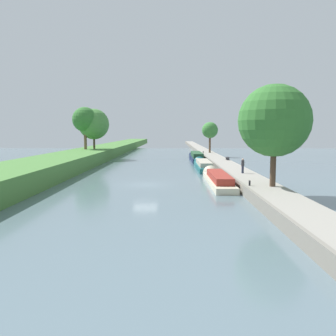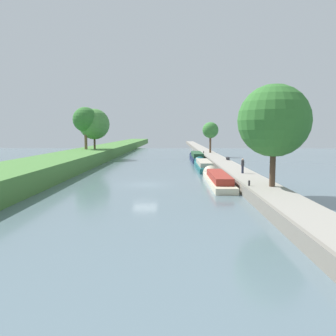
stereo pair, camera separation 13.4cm
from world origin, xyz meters
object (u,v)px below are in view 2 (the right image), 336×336
at_px(narrowboat_cream, 217,179).
at_px(park_bench, 228,158).
at_px(person_walking, 243,165).
at_px(narrowboat_navy, 197,157).
at_px(mooring_bollard_near, 249,183).
at_px(narrowboat_teal, 203,165).
at_px(mooring_bollard_far, 204,152).

height_order(narrowboat_cream, park_bench, park_bench).
xyz_separation_m(narrowboat_cream, person_walking, (3.02, 1.49, 1.28)).
bearing_deg(person_walking, narrowboat_navy, 96.36).
bearing_deg(mooring_bollard_near, narrowboat_cream, 103.44).
height_order(narrowboat_navy, person_walking, person_walking).
bearing_deg(narrowboat_teal, person_walking, -76.57).
relative_size(narrowboat_navy, mooring_bollard_near, 34.57).
bearing_deg(narrowboat_cream, mooring_bollard_far, 87.26).
bearing_deg(mooring_bollard_near, mooring_bollard_far, 90.00).
distance_m(narrowboat_navy, person_walking, 29.00).
height_order(narrowboat_navy, mooring_bollard_far, narrowboat_navy).
bearing_deg(park_bench, mooring_bollard_near, -95.05).
height_order(mooring_bollard_near, park_bench, park_bench).
relative_size(person_walking, park_bench, 1.11).
xyz_separation_m(narrowboat_navy, park_bench, (4.40, -10.56, 0.61)).
relative_size(narrowboat_cream, mooring_bollard_far, 31.10).
bearing_deg(person_walking, narrowboat_cream, -153.71).
bearing_deg(narrowboat_cream, person_walking, 26.29).
relative_size(person_walking, mooring_bollard_far, 3.69).
xyz_separation_m(narrowboat_teal, narrowboat_navy, (0.03, 15.22, 0.12)).
xyz_separation_m(person_walking, mooring_bollard_near, (-1.22, -9.02, -0.65)).
height_order(narrowboat_cream, narrowboat_teal, narrowboat_teal).
bearing_deg(narrowboat_teal, narrowboat_cream, -89.13).
bearing_deg(narrowboat_navy, person_walking, -83.64).
bearing_deg(mooring_bollard_near, person_walking, 82.32).
distance_m(narrowboat_cream, park_bench, 20.19).
distance_m(narrowboat_teal, mooring_bollard_far, 22.59).
xyz_separation_m(mooring_bollard_far, park_bench, (2.41, -17.84, 0.12)).
xyz_separation_m(narrowboat_cream, narrowboat_navy, (-0.19, 30.29, 0.15)).
distance_m(narrowboat_teal, mooring_bollard_near, 22.71).
bearing_deg(narrowboat_teal, park_bench, 46.40).
bearing_deg(narrowboat_navy, mooring_bollard_far, 74.68).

